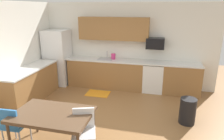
{
  "coord_description": "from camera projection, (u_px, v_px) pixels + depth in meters",
  "views": [
    {
      "loc": [
        1.18,
        -3.86,
        2.55
      ],
      "look_at": [
        0.0,
        1.0,
        1.0
      ],
      "focal_mm": 32.79,
      "sensor_mm": 36.0,
      "label": 1
    }
  ],
  "objects": [
    {
      "name": "ground_plane",
      "position": [
        102.0,
        125.0,
        4.6
      ],
      "size": [
        12.0,
        12.0,
        0.0
      ],
      "primitive_type": "plane",
      "color": "olive"
    },
    {
      "name": "wall_back",
      "position": [
        124.0,
        45.0,
        6.67
      ],
      "size": [
        5.8,
        0.1,
        2.7
      ],
      "primitive_type": "cube",
      "color": "white",
      "rests_on": "ground"
    },
    {
      "name": "cabinet_run_back",
      "position": [
        106.0,
        74.0,
        6.72
      ],
      "size": [
        2.45,
        0.6,
        0.9
      ],
      "primitive_type": "cube",
      "color": "olive",
      "rests_on": "ground"
    },
    {
      "name": "cabinet_run_back_right",
      "position": [
        181.0,
        79.0,
        6.19
      ],
      "size": [
        1.1,
        0.6,
        0.9
      ],
      "primitive_type": "cube",
      "color": "olive",
      "rests_on": "ground"
    },
    {
      "name": "cabinet_run_left",
      "position": [
        31.0,
        85.0,
        5.73
      ],
      "size": [
        0.6,
        2.0,
        0.9
      ],
      "primitive_type": "cube",
      "color": "olive",
      "rests_on": "ground"
    },
    {
      "name": "countertop_back",
      "position": [
        122.0,
        61.0,
        6.47
      ],
      "size": [
        4.8,
        0.64,
        0.04
      ],
      "primitive_type": "cube",
      "color": "silver",
      "rests_on": "cabinet_run_back"
    },
    {
      "name": "countertop_left",
      "position": [
        29.0,
        69.0,
        5.59
      ],
      "size": [
        0.64,
        2.0,
        0.04
      ],
      "primitive_type": "cube",
      "color": "silver",
      "rests_on": "cabinet_run_left"
    },
    {
      "name": "upper_cabinets_back",
      "position": [
        113.0,
        29.0,
        6.37
      ],
      "size": [
        2.2,
        0.34,
        0.7
      ],
      "primitive_type": "cube",
      "color": "olive"
    },
    {
      "name": "refrigerator",
      "position": [
        58.0,
        58.0,
        6.89
      ],
      "size": [
        0.76,
        0.7,
        1.83
      ],
      "primitive_type": "cube",
      "color": "white",
      "rests_on": "ground"
    },
    {
      "name": "oven_range",
      "position": [
        153.0,
        77.0,
        6.38
      ],
      "size": [
        0.6,
        0.6,
        0.91
      ],
      "color": "white",
      "rests_on": "ground"
    },
    {
      "name": "microwave",
      "position": [
        155.0,
        43.0,
        6.16
      ],
      "size": [
        0.54,
        0.36,
        0.32
      ],
      "primitive_type": "cube",
      "color": "black"
    },
    {
      "name": "sink_basin",
      "position": [
        106.0,
        61.0,
        6.6
      ],
      "size": [
        0.48,
        0.4,
        0.14
      ],
      "primitive_type": "cube",
      "color": "#A5A8AD",
      "rests_on": "countertop_back"
    },
    {
      "name": "sink_faucet",
      "position": [
        107.0,
        55.0,
        6.72
      ],
      "size": [
        0.02,
        0.02,
        0.24
      ],
      "primitive_type": "cylinder",
      "color": "#B2B5BA",
      "rests_on": "countertop_back"
    },
    {
      "name": "dining_table",
      "position": [
        53.0,
        116.0,
        3.66
      ],
      "size": [
        1.4,
        0.9,
        0.74
      ],
      "color": "brown",
      "rests_on": "ground"
    },
    {
      "name": "chair_near_table",
      "position": [
        84.0,
        129.0,
        3.58
      ],
      "size": [
        0.51,
        0.51,
        0.85
      ],
      "color": "white",
      "rests_on": "ground"
    },
    {
      "name": "chair_far_side",
      "position": [
        13.0,
        124.0,
        3.73
      ],
      "size": [
        0.42,
        0.42,
        0.85
      ],
      "color": "#2D72B7",
      "rests_on": "ground"
    },
    {
      "name": "trash_bin",
      "position": [
        188.0,
        111.0,
        4.61
      ],
      "size": [
        0.36,
        0.36,
        0.6
      ],
      "primitive_type": "cylinder",
      "color": "black",
      "rests_on": "ground"
    },
    {
      "name": "floor_mat",
      "position": [
        98.0,
        93.0,
        6.27
      ],
      "size": [
        0.7,
        0.5,
        0.01
      ],
      "primitive_type": "cube",
      "color": "orange",
      "rests_on": "ground"
    },
    {
      "name": "kettle",
      "position": [
        113.0,
        57.0,
        6.55
      ],
      "size": [
        0.14,
        0.14,
        0.2
      ],
      "primitive_type": "cylinder",
      "color": "#CC3372",
      "rests_on": "countertop_back"
    }
  ]
}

